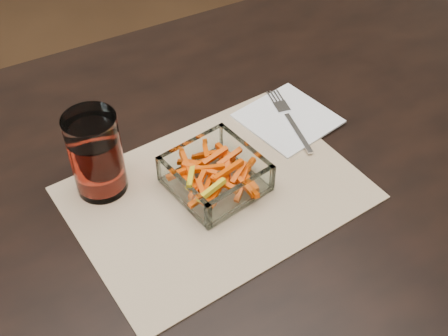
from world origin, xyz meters
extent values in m
cube|color=black|center=(0.00, 0.00, 0.73)|extent=(1.60, 0.90, 0.03)
cylinder|color=black|center=(0.72, 0.37, 0.36)|extent=(0.06, 0.06, 0.72)
cube|color=tan|center=(-0.12, -0.07, 0.75)|extent=(0.48, 0.37, 0.00)
cube|color=white|center=(-0.11, -0.06, 0.76)|extent=(0.16, 0.16, 0.01)
cube|color=white|center=(-0.12, 0.01, 0.78)|extent=(0.14, 0.03, 0.05)
cube|color=white|center=(-0.10, -0.12, 0.78)|extent=(0.14, 0.03, 0.05)
cube|color=white|center=(-0.17, -0.07, 0.78)|extent=(0.03, 0.14, 0.05)
cube|color=white|center=(-0.05, -0.05, 0.78)|extent=(0.03, 0.14, 0.05)
cylinder|color=white|center=(-0.27, 0.03, 0.82)|extent=(0.08, 0.08, 0.14)
cylinder|color=red|center=(-0.27, 0.03, 0.81)|extent=(0.07, 0.07, 0.09)
cube|color=white|center=(0.09, 0.03, 0.76)|extent=(0.18, 0.18, 0.00)
cube|color=silver|center=(0.08, -0.02, 0.76)|extent=(0.03, 0.11, 0.00)
cube|color=silver|center=(0.09, 0.06, 0.76)|extent=(0.03, 0.04, 0.00)
cube|color=silver|center=(0.09, 0.09, 0.76)|extent=(0.01, 0.04, 0.00)
cube|color=silver|center=(0.10, 0.09, 0.76)|extent=(0.01, 0.04, 0.00)
cube|color=silver|center=(0.10, 0.09, 0.76)|extent=(0.01, 0.04, 0.00)
cube|color=silver|center=(0.11, 0.09, 0.76)|extent=(0.01, 0.04, 0.00)
camera|label=1|loc=(-0.40, -0.61, 1.42)|focal=45.00mm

